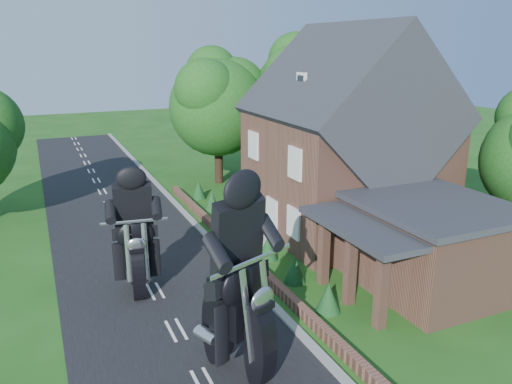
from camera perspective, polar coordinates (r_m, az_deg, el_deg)
name	(u,v)px	position (r m, az deg, el deg)	size (l,w,h in m)	color
ground	(176,330)	(17.47, -9.13, -15.35)	(120.00, 120.00, 0.00)	#1C4B15
road	(176,330)	(17.46, -9.13, -15.32)	(7.00, 80.00, 0.02)	black
kerb	(274,306)	(18.53, 2.09, -12.93)	(0.30, 80.00, 0.12)	gray
garden_wall	(239,250)	(22.80, -1.99, -6.66)	(0.30, 22.00, 0.40)	brown
house	(346,146)	(25.27, 10.21, 5.22)	(9.54, 8.64, 10.24)	brown
annex	(428,244)	(20.51, 19.05, -5.59)	(7.05, 5.94, 3.44)	brown
tree_house_right	(410,115)	(30.91, 17.14, 8.36)	(6.51, 6.00, 8.40)	black
tree_behind_house	(309,89)	(35.48, 6.10, 11.63)	(7.81, 7.20, 10.08)	black
tree_behind_left	(223,98)	(33.85, -3.80, 10.62)	(6.94, 6.40, 9.16)	black
shrub_a	(328,297)	(18.25, 8.28, -11.84)	(0.90, 0.90, 1.10)	#123A19
shrub_b	(295,270)	(20.16, 4.47, -8.84)	(0.90, 0.90, 1.10)	#123A19
shrub_c	(268,247)	(22.20, 1.39, -6.34)	(0.90, 0.90, 1.10)	#123A19
shrub_d	(228,214)	(26.50, -3.26, -2.51)	(0.90, 0.90, 1.10)	#123A19
shrub_e	(212,201)	(28.74, -5.04, -1.03)	(0.90, 0.90, 1.10)	#123A19
shrub_f	(199,190)	(31.01, -6.56, 0.24)	(0.90, 0.90, 1.10)	#123A19
motorcycle_lead	(239,345)	(14.91, -1.98, -17.07)	(0.50, 1.96, 1.83)	black
motorcycle_follow	(138,274)	(19.80, -13.33, -9.11)	(0.41, 1.61, 1.50)	black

